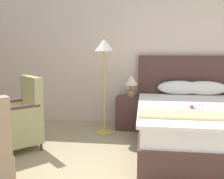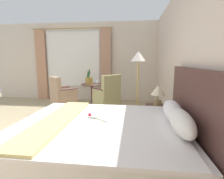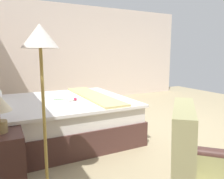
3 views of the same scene
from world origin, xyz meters
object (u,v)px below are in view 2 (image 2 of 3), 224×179
Objects in this scene: wine_glass_near_bucket at (96,81)px; armchair_facing_bed at (62,97)px; nightstand at (157,122)px; floor_lamp_brass at (138,66)px; side_table_round at (92,93)px; bedside_lamp at (158,92)px; bed at (108,143)px; champagne_bucket at (89,80)px; wine_glass_near_edge at (98,80)px; armchair_by_window at (107,97)px.

armchair_facing_bed is (0.61, -0.81, -0.38)m from wine_glass_near_bucket.
nightstand is at bearing 60.65° from armchair_facing_bed.
floor_lamp_brass is 1.98m from wine_glass_near_bucket.
side_table_round is (-1.62, -1.34, -0.87)m from floor_lamp_brass.
wine_glass_near_bucket is at bearing -141.51° from bedside_lamp.
bed is at bearing 14.74° from wine_glass_near_bucket.
floor_lamp_brass is (-0.42, -0.35, 0.44)m from bedside_lamp.
side_table_round reaches higher than nightstand.
floor_lamp_brass is 2.29× the size of side_table_round.
armchair_facing_bed is (-2.38, -1.60, 0.06)m from bed.
wine_glass_near_bucket is at bearing -141.52° from nightstand.
wine_glass_near_bucket is (0.09, 0.24, -0.04)m from champagne_bucket.
wine_glass_near_edge is at bearing 132.39° from side_table_round.
champagne_bucket is 0.92m from armchair_by_window.
nightstand is 0.84× the size of side_table_round.
armchair_by_window reaches higher than nightstand.
bed is at bearing 16.91° from side_table_round.
nightstand is 4.08× the size of wine_glass_near_bucket.
armchair_facing_bed is at bearing -53.25° from wine_glass_near_bucket.
wine_glass_near_bucket is 1.08m from armchair_facing_bed.
nightstand is 2.74m from champagne_bucket.
wine_glass_near_edge is 0.15× the size of armchair_facing_bed.
wine_glass_near_bucket is (-2.99, -0.79, 0.43)m from bed.
side_table_round is 0.42m from wine_glass_near_bucket.
champagne_bucket is at bearing -161.56° from bed.
side_table_round is (-3.10, -0.94, 0.06)m from bed.
armchair_by_window reaches higher than side_table_round.
bedside_lamp is at bearing 144.74° from bed.
bedside_lamp is at bearing 37.01° from armchair_by_window.
armchair_by_window is at bearing -142.99° from bedside_lamp.
armchair_facing_bed is at bearing -43.30° from wine_glass_near_edge.
nightstand is 1.46× the size of bedside_lamp.
wine_glass_near_edge is (-1.76, -1.18, -0.49)m from floor_lamp_brass.
champagne_bucket is (-1.60, -1.42, -0.46)m from floor_lamp_brass.
champagne_bucket is at bearing -138.74° from bedside_lamp.
bed reaches higher than side_table_round.
champagne_bucket is at bearing -77.78° from side_table_round.
armchair_by_window reaches higher than armchair_facing_bed.
wine_glass_near_bucket reaches higher than side_table_round.
floor_lamp_brass is 11.14× the size of wine_glass_near_bucket.
floor_lamp_brass is 2.18m from wine_glass_near_edge.
floor_lamp_brass is at bearing -140.32° from nightstand.
floor_lamp_brass is 1.58m from armchair_by_window.
wine_glass_near_edge is at bearing 179.99° from wine_glass_near_bucket.
armchair_facing_bed is at bearing -39.19° from champagne_bucket.
bed is 2.87m from armchair_facing_bed.
armchair_facing_bed is at bearing -119.35° from bedside_lamp.
floor_lamp_brass reaches higher than wine_glass_near_bucket.
bedside_lamp is at bearing 38.49° from wine_glass_near_bucket.
floor_lamp_brass reaches higher than bedside_lamp.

